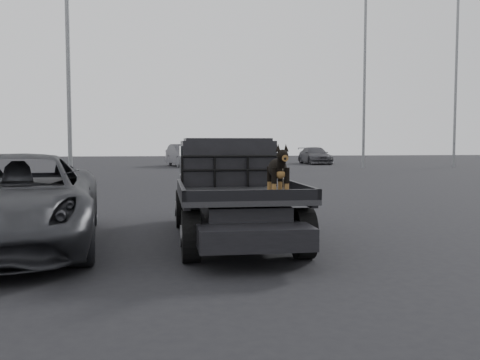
{
  "coord_description": "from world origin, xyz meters",
  "views": [
    {
      "loc": [
        -1.3,
        -7.56,
        1.72
      ],
      "look_at": [
        -0.28,
        -0.48,
        1.22
      ],
      "focal_mm": 40.0,
      "sensor_mm": 36.0,
      "label": 1
    }
  ],
  "objects": [
    {
      "name": "dog",
      "position": [
        0.32,
        -0.12,
        1.29
      ],
      "size": [
        0.32,
        0.6,
        0.74
      ],
      "primitive_type": null,
      "color": "black",
      "rests_on": "flatbed_ute"
    },
    {
      "name": "ute_cab",
      "position": [
        -0.08,
        2.7,
        1.36
      ],
      "size": [
        1.72,
        1.3,
        0.88
      ],
      "primitive_type": null,
      "color": "black",
      "rests_on": "flatbed_ute"
    },
    {
      "name": "parked_suv",
      "position": [
        -3.69,
        1.43,
        0.77
      ],
      "size": [
        3.14,
        5.78,
        1.54
      ],
      "primitive_type": "imported",
      "rotation": [
        0.0,
        0.0,
        0.11
      ],
      "color": "#2D2E32",
      "rests_on": "ground"
    },
    {
      "name": "distant_car_b",
      "position": [
        10.68,
        33.58,
        0.66
      ],
      "size": [
        1.93,
        4.61,
        1.33
      ],
      "primitive_type": "imported",
      "rotation": [
        0.0,
        0.0,
        0.01
      ],
      "color": "#434348",
      "rests_on": "ground"
    },
    {
      "name": "ground",
      "position": [
        0.0,
        0.0,
        0.0
      ],
      "size": [
        120.0,
        120.0,
        0.0
      ],
      "primitive_type": "plane",
      "color": "black",
      "rests_on": "ground"
    },
    {
      "name": "floodlight_mid",
      "position": [
        12.0,
        26.64,
        7.12
      ],
      "size": [
        1.08,
        0.28,
        13.04
      ],
      "color": "slate",
      "rests_on": "ground"
    },
    {
      "name": "distant_car_a",
      "position": [
        0.23,
        30.81,
        0.8
      ],
      "size": [
        2.68,
        5.09,
        1.59
      ],
      "primitive_type": "imported",
      "rotation": [
        0.0,
        0.0,
        0.22
      ],
      "color": "#4A4A4F",
      "rests_on": "ground"
    },
    {
      "name": "floodlight_far",
      "position": [
        18.84,
        27.23,
        8.09
      ],
      "size": [
        1.08,
        0.28,
        14.98
      ],
      "color": "slate",
      "rests_on": "ground"
    },
    {
      "name": "headache_rack",
      "position": [
        -0.08,
        1.95,
        1.2
      ],
      "size": [
        1.8,
        0.08,
        0.55
      ],
      "primitive_type": null,
      "color": "black",
      "rests_on": "flatbed_ute"
    },
    {
      "name": "flatbed_ute",
      "position": [
        -0.08,
        1.75,
        0.46
      ],
      "size": [
        2.0,
        5.4,
        0.92
      ],
      "primitive_type": null,
      "color": "black",
      "rests_on": "ground"
    }
  ]
}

